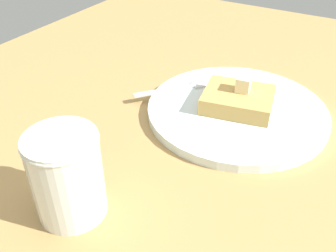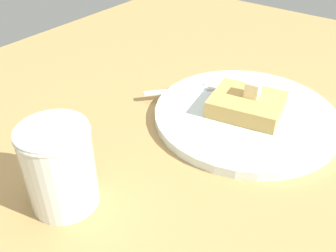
% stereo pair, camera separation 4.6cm
% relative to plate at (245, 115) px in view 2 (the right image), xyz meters
% --- Properties ---
extents(table_surface, '(1.13, 1.13, 0.02)m').
position_rel_plate_xyz_m(table_surface, '(-0.05, -0.04, -0.02)').
color(table_surface, tan).
rests_on(table_surface, ground).
extents(plate, '(0.27, 0.27, 0.01)m').
position_rel_plate_xyz_m(plate, '(0.00, 0.00, 0.00)').
color(plate, white).
rests_on(plate, table_surface).
extents(toast_slice_center, '(0.10, 0.11, 0.02)m').
position_rel_plate_xyz_m(toast_slice_center, '(0.00, 0.00, 0.02)').
color(toast_slice_center, tan).
rests_on(toast_slice_center, plate).
extents(butter_pat_primary, '(0.02, 0.02, 0.02)m').
position_rel_plate_xyz_m(butter_pat_primary, '(0.01, -0.00, 0.04)').
color(butter_pat_primary, beige).
rests_on(butter_pat_primary, toast_slice_center).
extents(fork, '(0.13, 0.11, 0.00)m').
position_rel_plate_xyz_m(fork, '(0.02, 0.09, 0.01)').
color(fork, silver).
rests_on(fork, plate).
extents(syrup_jar, '(0.08, 0.08, 0.10)m').
position_rel_plate_xyz_m(syrup_jar, '(-0.27, 0.08, 0.04)').
color(syrup_jar, '#331A05').
rests_on(syrup_jar, table_surface).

